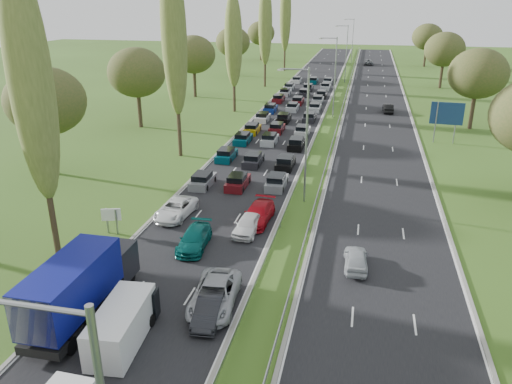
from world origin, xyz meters
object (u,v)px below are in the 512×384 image
Objects in this scene: near_car_2 at (176,209)px; blue_lorry at (81,285)px; direction_sign at (447,115)px; info_sign at (111,217)px; white_van_rear at (124,323)px.

blue_lorry reaches higher than near_car_2.
info_sign is at bearing -130.89° from direction_sign.
info_sign is at bearing -128.22° from near_car_2.
white_van_rear is 2.57× the size of info_sign.
blue_lorry is at bearing -120.04° from direction_sign.
near_car_2 is 14.48m from blue_lorry.
blue_lorry is 10.97m from info_sign.
near_car_2 is 0.98× the size of direction_sign.
blue_lorry reaches higher than white_van_rear.
info_sign is at bearing 109.11° from blue_lorry.
blue_lorry is 1.73× the size of white_van_rear.
blue_lorry is 3.81m from white_van_rear.
blue_lorry is 4.44× the size of info_sign.
near_car_2 is 16.34m from white_van_rear.
white_van_rear reaches higher than near_car_2.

